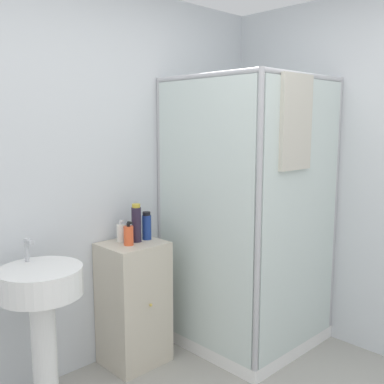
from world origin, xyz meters
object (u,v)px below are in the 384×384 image
at_px(sink, 42,305).
at_px(soap_dispenser, 129,235).
at_px(shampoo_bottle_tall_black, 136,223).
at_px(shampoo_bottle_blue, 147,226).
at_px(lotion_bottle_white, 121,233).

distance_m(sink, soap_dispenser, 0.71).
bearing_deg(sink, soap_dispenser, 9.33).
xyz_separation_m(shampoo_bottle_tall_black, shampoo_bottle_blue, (0.09, 0.00, -0.03)).
bearing_deg(soap_dispenser, lotion_bottle_white, 82.53).
distance_m(sink, shampoo_bottle_tall_black, 0.82).
distance_m(sink, shampoo_bottle_blue, 0.89).
height_order(sink, shampoo_bottle_blue, shampoo_bottle_blue).
height_order(soap_dispenser, lotion_bottle_white, soap_dispenser).
relative_size(shampoo_bottle_tall_black, shampoo_bottle_blue, 1.35).
bearing_deg(sink, shampoo_bottle_tall_black, 10.57).
relative_size(sink, soap_dispenser, 6.33).
xyz_separation_m(sink, shampoo_bottle_blue, (0.83, 0.14, 0.28)).
bearing_deg(lotion_bottle_white, soap_dispenser, -97.47).
relative_size(soap_dispenser, shampoo_bottle_tall_black, 0.61).
bearing_deg(lotion_bottle_white, shampoo_bottle_blue, -23.54).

